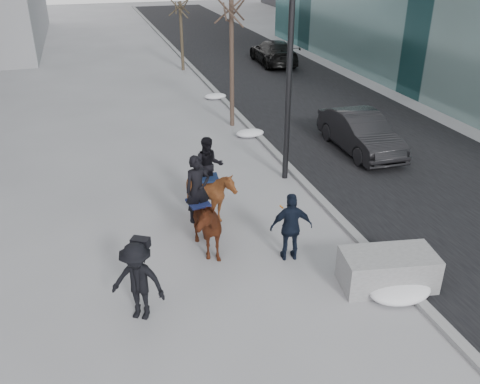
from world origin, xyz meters
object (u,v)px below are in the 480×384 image
object	(u,v)px
car_near	(360,132)
mounted_right	(211,188)
planter	(388,270)
mounted_left	(200,218)

from	to	relation	value
car_near	mounted_right	world-z (taller)	mounted_right
planter	mounted_left	size ratio (longest dim) A/B	0.83
car_near	mounted_right	bearing A→B (deg)	-151.51
planter	mounted_left	world-z (taller)	mounted_left
mounted_left	planter	bearing A→B (deg)	-35.40
planter	car_near	world-z (taller)	car_near
mounted_right	planter	bearing A→B (deg)	-53.27
car_near	mounted_right	distance (m)	7.35
planter	mounted_left	distance (m)	4.55
car_near	mounted_left	bearing A→B (deg)	-144.83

